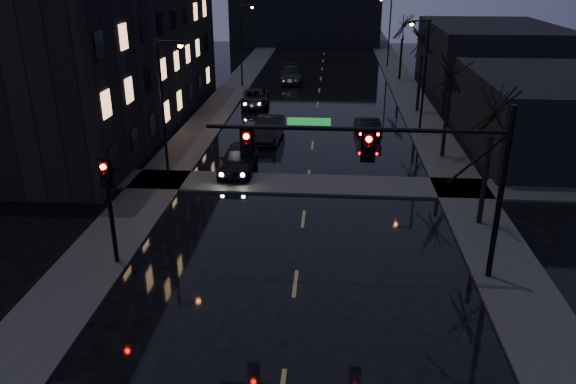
% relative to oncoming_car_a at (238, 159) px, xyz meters
% --- Properties ---
extents(sidewalk_left, '(3.00, 140.00, 0.12)m').
position_rel_oncoming_car_a_xyz_m(sidewalk_left, '(-4.28, 14.66, -0.76)').
color(sidewalk_left, '#2D2D2B').
rests_on(sidewalk_left, ground).
extents(sidewalk_right, '(3.00, 140.00, 0.12)m').
position_rel_oncoming_car_a_xyz_m(sidewalk_right, '(12.72, 14.66, -0.76)').
color(sidewalk_right, '#2D2D2B').
rests_on(sidewalk_right, ground).
extents(sidewalk_cross, '(40.00, 3.00, 0.12)m').
position_rel_oncoming_car_a_xyz_m(sidewalk_cross, '(4.22, -1.84, -0.76)').
color(sidewalk_cross, '#2D2D2B').
rests_on(sidewalk_cross, ground).
extents(apartment_block, '(12.00, 30.00, 12.00)m').
position_rel_oncoming_car_a_xyz_m(apartment_block, '(-12.28, 9.66, 5.18)').
color(apartment_block, black).
rests_on(apartment_block, ground).
extents(commercial_right_near, '(10.00, 14.00, 5.00)m').
position_rel_oncoming_car_a_xyz_m(commercial_right_near, '(19.72, 5.66, 1.68)').
color(commercial_right_near, black).
rests_on(commercial_right_near, ground).
extents(commercial_right_far, '(12.00, 18.00, 6.00)m').
position_rel_oncoming_car_a_xyz_m(commercial_right_far, '(21.22, 27.66, 2.18)').
color(commercial_right_far, black).
rests_on(commercial_right_far, ground).
extents(far_block, '(22.00, 10.00, 8.00)m').
position_rel_oncoming_car_a_xyz_m(far_block, '(1.22, 57.66, 3.18)').
color(far_block, black).
rests_on(far_block, ground).
extents(signal_mast, '(11.11, 0.41, 7.00)m').
position_rel_oncoming_car_a_xyz_m(signal_mast, '(8.07, -11.34, 4.05)').
color(signal_mast, black).
rests_on(signal_mast, ground).
extents(signal_pole_left, '(0.35, 0.41, 4.53)m').
position_rel_oncoming_car_a_xyz_m(signal_pole_left, '(-3.28, -11.34, 2.19)').
color(signal_pole_left, black).
rests_on(signal_pole_left, ground).
extents(tree_near, '(3.52, 3.52, 8.08)m').
position_rel_oncoming_car_a_xyz_m(tree_near, '(12.62, -6.34, 5.40)').
color(tree_near, black).
rests_on(tree_near, ground).
extents(tree_mid_a, '(3.30, 3.30, 7.58)m').
position_rel_oncoming_car_a_xyz_m(tree_mid_a, '(12.62, 3.66, 5.01)').
color(tree_mid_a, black).
rests_on(tree_mid_a, ground).
extents(tree_mid_b, '(3.74, 3.74, 8.59)m').
position_rel_oncoming_car_a_xyz_m(tree_mid_b, '(12.62, 15.66, 5.79)').
color(tree_mid_b, black).
rests_on(tree_mid_b, ground).
extents(tree_far, '(3.43, 3.43, 7.88)m').
position_rel_oncoming_car_a_xyz_m(tree_far, '(12.62, 29.66, 5.24)').
color(tree_far, black).
rests_on(tree_far, ground).
extents(streetlight_l_near, '(1.53, 0.28, 8.00)m').
position_rel_oncoming_car_a_xyz_m(streetlight_l_near, '(-3.36, -2.34, 3.95)').
color(streetlight_l_near, black).
rests_on(streetlight_l_near, ground).
extents(streetlight_l_far, '(1.53, 0.28, 8.00)m').
position_rel_oncoming_car_a_xyz_m(streetlight_l_far, '(-3.36, 24.66, 3.95)').
color(streetlight_l_far, black).
rests_on(streetlight_l_far, ground).
extents(streetlight_r_mid, '(1.53, 0.28, 8.00)m').
position_rel_oncoming_car_a_xyz_m(streetlight_r_mid, '(11.80, 9.66, 3.95)').
color(streetlight_r_mid, black).
rests_on(streetlight_r_mid, ground).
extents(streetlight_r_far, '(1.53, 0.28, 8.00)m').
position_rel_oncoming_car_a_xyz_m(streetlight_r_far, '(11.80, 37.66, 3.95)').
color(streetlight_r_far, black).
rests_on(streetlight_r_far, ground).
extents(oncoming_car_a, '(2.00, 4.84, 1.64)m').
position_rel_oncoming_car_a_xyz_m(oncoming_car_a, '(0.00, 0.00, 0.00)').
color(oncoming_car_a, black).
rests_on(oncoming_car_a, ground).
extents(oncoming_car_b, '(1.91, 4.96, 1.61)m').
position_rel_oncoming_car_a_xyz_m(oncoming_car_b, '(1.09, 6.70, -0.01)').
color(oncoming_car_b, black).
rests_on(oncoming_car_b, ground).
extents(oncoming_car_c, '(2.76, 5.25, 1.41)m').
position_rel_oncoming_car_a_xyz_m(oncoming_car_c, '(-1.17, 16.75, -0.12)').
color(oncoming_car_c, black).
rests_on(oncoming_car_c, ground).
extents(oncoming_car_d, '(2.75, 5.87, 1.66)m').
position_rel_oncoming_car_a_xyz_m(oncoming_car_d, '(1.18, 27.47, 0.01)').
color(oncoming_car_d, black).
rests_on(oncoming_car_d, ground).
extents(lead_car, '(1.90, 4.22, 1.35)m').
position_rel_oncoming_car_a_xyz_m(lead_car, '(8.10, 8.46, -0.15)').
color(lead_car, black).
rests_on(lead_car, ground).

